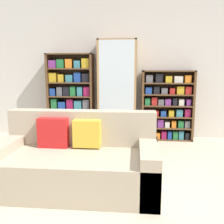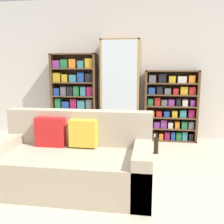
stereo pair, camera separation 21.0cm
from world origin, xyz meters
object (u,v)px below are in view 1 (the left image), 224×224
Objects in this scene: bookshelf_right at (167,106)px; wine_bottle at (155,144)px; couch at (77,162)px; display_cabinet at (117,91)px; bookshelf_left at (71,97)px.

bookshelf_right reaches higher than wine_bottle.
display_cabinet is at bearing 81.46° from couch.
display_cabinet is at bearing -0.95° from bookshelf_left.
couch is 0.96× the size of display_cabinet.
display_cabinet is 1.34m from wine_bottle.
bookshelf_right is at bearing 0.96° from display_cabinet.
couch is at bearing -121.06° from bookshelf_right.
display_cabinet is (0.92, -0.02, 0.14)m from bookshelf_left.
display_cabinet is (0.32, 2.10, 0.65)m from couch.
couch is at bearing -98.54° from display_cabinet.
wine_bottle is at bearing -27.78° from bookshelf_left.
bookshelf_left is at bearing 152.22° from wine_bottle.
bookshelf_left is at bearing -179.98° from bookshelf_right.
bookshelf_right is at bearing 0.02° from bookshelf_left.
wine_bottle is (1.00, 1.27, -0.15)m from couch.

